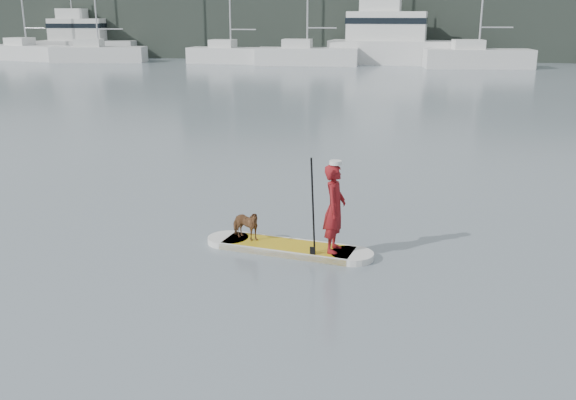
% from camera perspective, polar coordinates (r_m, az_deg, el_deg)
% --- Properties ---
extents(ground, '(140.00, 140.00, 0.00)m').
position_cam_1_polar(ground, '(13.42, -14.07, -3.04)').
color(ground, slate).
rests_on(ground, ground).
extents(paddleboard, '(3.26, 1.25, 0.12)m').
position_cam_1_polar(paddleboard, '(12.17, 0.00, -4.25)').
color(paddleboard, gold).
rests_on(paddleboard, ground).
extents(paddler, '(0.45, 0.63, 1.63)m').
position_cam_1_polar(paddler, '(11.63, 4.16, -0.74)').
color(paddler, maroon).
rests_on(paddler, paddleboard).
extents(white_cap, '(0.22, 0.22, 0.07)m').
position_cam_1_polar(white_cap, '(11.41, 4.25, 3.34)').
color(white_cap, silver).
rests_on(white_cap, paddler).
extents(dog, '(0.77, 0.59, 0.59)m').
position_cam_1_polar(dog, '(12.37, -3.84, -2.19)').
color(dog, '#55311D').
rests_on(dog, paddleboard).
extents(paddle, '(0.10, 0.30, 2.00)m').
position_cam_1_polar(paddle, '(11.46, 2.23, -1.68)').
color(paddle, black).
rests_on(paddle, ground).
extents(sailboat_a, '(8.44, 4.18, 11.73)m').
position_cam_1_polar(sailboat_a, '(66.77, -22.20, 12.14)').
color(sailboat_a, silver).
rests_on(sailboat_a, ground).
extents(sailboat_b, '(8.64, 3.76, 12.41)m').
position_cam_1_polar(sailboat_b, '(62.25, -16.52, 12.48)').
color(sailboat_b, silver).
rests_on(sailboat_b, ground).
extents(sailboat_c, '(7.76, 3.10, 10.89)m').
position_cam_1_polar(sailboat_c, '(58.49, -5.15, 12.80)').
color(sailboat_c, silver).
rests_on(sailboat_c, ground).
extents(sailboat_d, '(8.69, 2.78, 12.77)m').
position_cam_1_polar(sailboat_d, '(56.25, 1.63, 12.83)').
color(sailboat_d, silver).
rests_on(sailboat_d, ground).
extents(sailboat_e, '(8.78, 3.65, 12.38)m').
position_cam_1_polar(sailboat_e, '(55.36, 16.47, 12.11)').
color(sailboat_e, silver).
rests_on(sailboat_e, ground).
extents(motor_yacht_a, '(12.46, 4.70, 7.32)m').
position_cam_1_polar(motor_yacht_a, '(58.19, 9.40, 13.87)').
color(motor_yacht_a, silver).
rests_on(motor_yacht_a, ground).
extents(motor_yacht_b, '(9.71, 4.16, 6.23)m').
position_cam_1_polar(motor_yacht_b, '(68.03, -17.68, 13.41)').
color(motor_yacht_b, silver).
rests_on(motor_yacht_b, ground).
extents(shore_mass, '(90.00, 6.00, 6.00)m').
position_cam_1_polar(shore_mass, '(64.77, 5.39, 15.08)').
color(shore_mass, black).
rests_on(shore_mass, ground).
extents(shore_building_west, '(14.00, 4.00, 9.00)m').
position_cam_1_polar(shore_building_west, '(67.30, -3.38, 16.44)').
color(shore_building_west, black).
rests_on(shore_building_west, ground).
extents(shore_building_east, '(10.00, 4.00, 8.00)m').
position_cam_1_polar(shore_building_east, '(66.75, 21.63, 14.94)').
color(shore_building_east, black).
rests_on(shore_building_east, ground).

